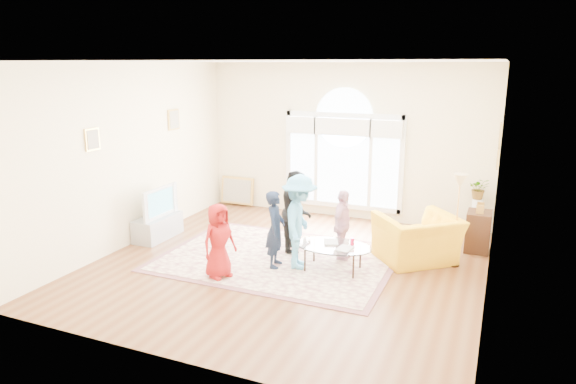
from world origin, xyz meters
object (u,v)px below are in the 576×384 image
at_px(coffee_table, 333,246).
at_px(television, 157,202).
at_px(tv_console, 158,227).
at_px(area_rug, 278,258).
at_px(armchair, 417,239).

bearing_deg(coffee_table, television, 174.97).
bearing_deg(tv_console, area_rug, -2.24).
xyz_separation_m(tv_console, television, (0.01, -0.00, 0.49)).
height_order(tv_console, armchair, armchair).
bearing_deg(area_rug, tv_console, 177.76).
distance_m(television, coffee_table, 3.51).
height_order(area_rug, tv_console, tv_console).
xyz_separation_m(area_rug, armchair, (2.15, 0.78, 0.38)).
distance_m(area_rug, coffee_table, 1.08).
relative_size(tv_console, armchair, 0.83).
relative_size(area_rug, coffee_table, 2.92).
relative_size(television, armchair, 0.82).
distance_m(television, armchair, 4.69).
xyz_separation_m(area_rug, television, (-2.48, 0.10, 0.69)).
bearing_deg(television, area_rug, -2.25).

